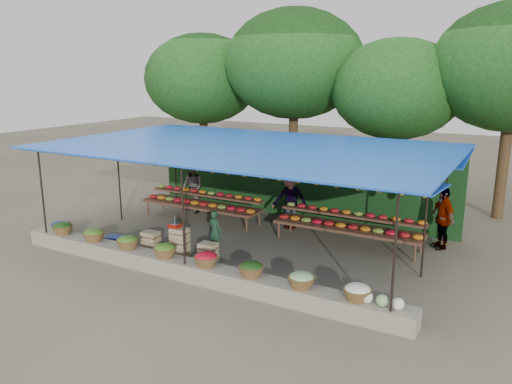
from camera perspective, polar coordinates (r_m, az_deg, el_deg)
The scene contains 16 objects.
ground at distance 14.26m, azimuth -1.00°, elevation -5.93°, with size 60.00×60.00×0.00m, color brown.
stone_curb at distance 12.05m, azimuth -7.67°, elevation -8.82°, with size 10.60×0.55×0.40m, color gray.
stall_canopy at distance 13.64m, azimuth -0.92°, elevation 4.81°, with size 10.80×6.60×2.82m.
produce_baskets at distance 11.97m, azimuth -8.11°, elevation -7.12°, with size 8.98×0.58×0.34m.
netting_backdrop at distance 16.61m, azimuth 4.45°, elevation 1.35°, with size 10.60×0.06×2.50m, color #18451D.
tree_row at distance 18.76m, azimuth 9.96°, elevation 13.24°, with size 16.51×5.50×7.12m.
fruit_table_left at distance 16.46m, azimuth -6.15°, elevation -1.11°, with size 4.21×0.95×0.93m.
fruit_table_right at distance 14.26m, azimuth 10.53°, elevation -3.60°, with size 4.21×0.95×0.93m.
crate_counter at distance 13.42m, azimuth -8.78°, elevation -5.97°, with size 2.36×0.36×0.77m.
weighing_scale at distance 13.32m, azimuth -9.26°, elevation -3.71°, with size 0.30×0.30×0.32m.
vendor_seated at distance 13.57m, azimuth -4.72°, elevation -4.45°, with size 0.42×0.27×1.14m, color #1C3D26.
customer_left at distance 17.25m, azimuth -7.28°, elevation 0.48°, with size 0.85×0.66×1.75m, color slate.
customer_mid at distance 15.39m, azimuth 3.94°, elevation -0.86°, with size 1.20×0.69×1.86m, color slate.
customer_right at distance 14.59m, azimuth 20.53°, elevation -2.79°, with size 1.02×0.42×1.73m, color slate.
blue_crate_front at distance 14.59m, azimuth -15.84°, elevation -5.42°, with size 0.48×0.34×0.29m, color navy.
blue_crate_back at distance 16.46m, azimuth -21.38°, elevation -3.71°, with size 0.44×0.32×0.27m, color navy.
Camera 1 is at (6.77, -11.60, 4.79)m, focal length 35.00 mm.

